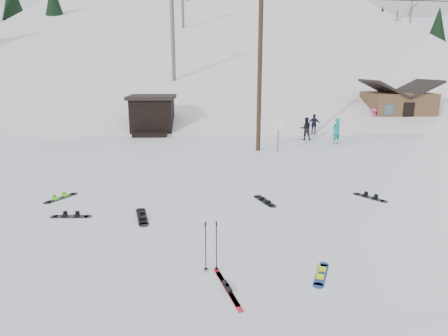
{
  "coord_description": "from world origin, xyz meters",
  "views": [
    {
      "loc": [
        -1.11,
        -8.95,
        4.81
      ],
      "look_at": [
        -0.47,
        4.4,
        1.4
      ],
      "focal_mm": 32.0,
      "sensor_mm": 36.0,
      "label": 1
    }
  ],
  "objects_px": {
    "hero_snowboard": "(321,274)",
    "hero_skis": "(227,288)",
    "utility_pole": "(260,69)",
    "cabin": "(397,107)"
  },
  "relations": [
    {
      "from": "hero_snowboard",
      "to": "utility_pole",
      "type": "bearing_deg",
      "value": 21.4
    },
    {
      "from": "utility_pole",
      "to": "hero_skis",
      "type": "bearing_deg",
      "value": -100.02
    },
    {
      "from": "utility_pole",
      "to": "hero_snowboard",
      "type": "distance_m",
      "value": 15.25
    },
    {
      "from": "utility_pole",
      "to": "cabin",
      "type": "distance_m",
      "value": 16.71
    },
    {
      "from": "utility_pole",
      "to": "cabin",
      "type": "bearing_deg",
      "value": 37.56
    },
    {
      "from": "hero_snowboard",
      "to": "hero_skis",
      "type": "bearing_deg",
      "value": 125.58
    },
    {
      "from": "hero_skis",
      "to": "hero_snowboard",
      "type": "bearing_deg",
      "value": -2.08
    },
    {
      "from": "cabin",
      "to": "hero_skis",
      "type": "height_order",
      "value": "cabin"
    },
    {
      "from": "hero_snowboard",
      "to": "hero_skis",
      "type": "distance_m",
      "value": 2.32
    },
    {
      "from": "utility_pole",
      "to": "cabin",
      "type": "relative_size",
      "value": 1.67
    }
  ]
}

